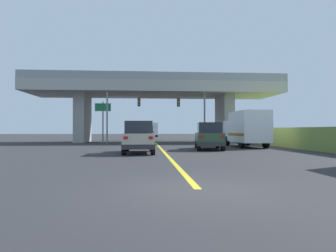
% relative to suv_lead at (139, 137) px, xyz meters
% --- Properties ---
extents(ground, '(160.00, 160.00, 0.00)m').
position_rel_suv_lead_xyz_m(ground, '(1.66, 18.40, -1.01)').
color(ground, '#2B2B2D').
extents(overpass_bridge, '(30.14, 8.38, 7.96)m').
position_rel_suv_lead_xyz_m(overpass_bridge, '(1.66, 18.40, 4.80)').
color(overpass_bridge, '#A8A59E').
rests_on(overpass_bridge, ground).
extents(lane_divider_stripe, '(0.20, 27.45, 0.01)m').
position_rel_suv_lead_xyz_m(lane_divider_stripe, '(1.66, 1.62, -1.01)').
color(lane_divider_stripe, yellow).
rests_on(lane_divider_stripe, ground).
extents(suv_lead, '(1.94, 4.47, 2.02)m').
position_rel_suv_lead_xyz_m(suv_lead, '(0.00, 0.00, 0.00)').
color(suv_lead, '#B7B29E').
rests_on(suv_lead, ground).
extents(suv_crossing, '(2.47, 4.80, 2.02)m').
position_rel_suv_lead_xyz_m(suv_crossing, '(5.20, 3.20, 0.00)').
color(suv_crossing, '#2D4C33').
rests_on(suv_crossing, ground).
extents(box_truck, '(2.33, 6.46, 3.05)m').
position_rel_suv_lead_xyz_m(box_truck, '(9.16, 6.36, 0.59)').
color(box_truck, silver).
rests_on(box_truck, ground).
extents(sedan_oncoming, '(1.90, 4.84, 2.02)m').
position_rel_suv_lead_xyz_m(sedan_oncoming, '(0.82, 27.09, 0.00)').
color(sedan_oncoming, '#2D4C33').
rests_on(sedan_oncoming, ground).
extents(traffic_signal_nearside, '(3.14, 0.36, 5.60)m').
position_rel_suv_lead_xyz_m(traffic_signal_nearside, '(5.92, 13.60, 2.58)').
color(traffic_signal_nearside, '#56595E').
rests_on(traffic_signal_nearside, ground).
extents(traffic_signal_farside, '(3.66, 0.36, 5.56)m').
position_rel_suv_lead_xyz_m(traffic_signal_farside, '(-2.39, 13.71, 2.60)').
color(traffic_signal_farside, slate).
rests_on(traffic_signal_farside, ground).
extents(highway_sign, '(1.82, 0.17, 4.67)m').
position_rel_suv_lead_xyz_m(highway_sign, '(-4.33, 15.60, 2.47)').
color(highway_sign, '#56595E').
rests_on(highway_sign, ground).
extents(semi_truck_distant, '(2.33, 6.46, 2.99)m').
position_rel_suv_lead_xyz_m(semi_truck_distant, '(2.02, 46.52, 0.56)').
color(semi_truck_distant, red).
rests_on(semi_truck_distant, ground).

